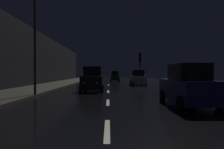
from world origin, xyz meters
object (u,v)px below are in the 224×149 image
(traffic_light_far_right, at_px, (140,61))
(car_parked_right_far, at_px, (138,78))
(car_parked_right_near, at_px, (187,86))
(streetlamp_overhead, at_px, (41,22))
(car_approaching_headlights, at_px, (93,80))
(car_distant_taillights, at_px, (115,76))

(traffic_light_far_right, height_order, car_parked_right_far, traffic_light_far_right)
(car_parked_right_near, bearing_deg, car_parked_right_far, 0.00)
(streetlamp_overhead, relative_size, car_approaching_headlights, 1.78)
(traffic_light_far_right, height_order, car_approaching_headlights, traffic_light_far_right)
(traffic_light_far_right, relative_size, car_approaching_headlights, 1.08)
(traffic_light_far_right, xyz_separation_m, car_distant_taillights, (-3.54, 9.86, -2.51))
(car_distant_taillights, bearing_deg, car_approaching_headlights, 172.63)
(car_parked_right_near, distance_m, car_parked_right_far, 16.44)
(car_approaching_headlights, distance_m, car_distant_taillights, 21.35)
(streetlamp_overhead, bearing_deg, car_distant_taillights, 77.07)
(car_distant_taillights, bearing_deg, car_parked_right_near, -174.66)
(traffic_light_far_right, distance_m, car_approaching_headlights, 13.17)
(traffic_light_far_right, xyz_separation_m, car_parked_right_far, (-0.80, -3.06, -2.50))
(car_parked_right_far, bearing_deg, car_approaching_headlights, 146.40)
(car_approaching_headlights, relative_size, car_distant_taillights, 1.10)
(car_parked_right_near, height_order, car_parked_right_far, car_parked_right_near)
(traffic_light_far_right, xyz_separation_m, car_parked_right_near, (-0.80, -19.51, -2.48))
(car_parked_right_near, relative_size, car_parked_right_far, 1.03)
(car_parked_right_far, bearing_deg, car_distant_taillights, 11.99)
(streetlamp_overhead, bearing_deg, car_parked_right_near, -22.57)
(traffic_light_far_right, distance_m, streetlamp_overhead, 18.59)
(traffic_light_far_right, distance_m, car_parked_right_near, 19.68)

